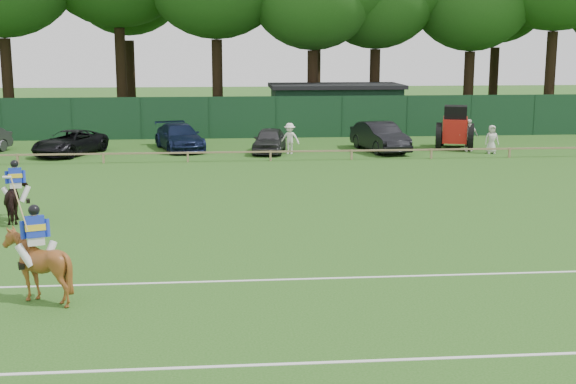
{
  "coord_description": "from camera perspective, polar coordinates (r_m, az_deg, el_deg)",
  "views": [
    {
      "loc": [
        -1.49,
        -18.99,
        5.75
      ],
      "look_at": [
        0.5,
        3.0,
        1.4
      ],
      "focal_mm": 48.0,
      "sensor_mm": 36.0,
      "label": 1
    }
  ],
  "objects": [
    {
      "name": "ground",
      "position": [
        19.9,
        -0.66,
        -5.65
      ],
      "size": [
        160.0,
        160.0,
        0.0
      ],
      "primitive_type": "plane",
      "color": "#1E4C14",
      "rests_on": "ground"
    },
    {
      "name": "horse_dark",
      "position": [
        26.25,
        -19.44,
        -0.59
      ],
      "size": [
        1.13,
        1.8,
        1.4
      ],
      "primitive_type": "imported",
      "rotation": [
        0.0,
        0.0,
        3.38
      ],
      "color": "black",
      "rests_on": "ground"
    },
    {
      "name": "horse_chestnut",
      "position": [
        18.07,
        -18.06,
        -5.22
      ],
      "size": [
        1.75,
        1.86,
        1.66
      ],
      "primitive_type": "imported",
      "rotation": [
        0.0,
        0.0,
        3.46
      ],
      "color": "brown",
      "rests_on": "ground"
    },
    {
      "name": "suv_black",
      "position": [
        40.98,
        -15.86,
        3.53
      ],
      "size": [
        3.76,
        4.94,
        1.25
      ],
      "primitive_type": "imported",
      "rotation": [
        0.0,
        0.0,
        -0.44
      ],
      "color": "black",
      "rests_on": "ground"
    },
    {
      "name": "sedan_navy",
      "position": [
        41.64,
        -8.05,
        4.06
      ],
      "size": [
        3.21,
        5.13,
        1.39
      ],
      "primitive_type": "imported",
      "rotation": [
        0.0,
        0.0,
        0.29
      ],
      "color": "#131C3B",
      "rests_on": "ground"
    },
    {
      "name": "hatch_grey",
      "position": [
        40.25,
        -1.39,
        3.85
      ],
      "size": [
        2.18,
        4.0,
        1.29
      ],
      "primitive_type": "imported",
      "rotation": [
        0.0,
        0.0,
        -0.18
      ],
      "color": "#323134",
      "rests_on": "ground"
    },
    {
      "name": "estate_black",
      "position": [
        40.99,
        6.84,
        4.08
      ],
      "size": [
        2.56,
        4.89,
        1.53
      ],
      "primitive_type": "imported",
      "rotation": [
        0.0,
        0.0,
        0.21
      ],
      "color": "black",
      "rests_on": "ground"
    },
    {
      "name": "spectator_left",
      "position": [
        39.75,
        0.13,
        3.99
      ],
      "size": [
        1.17,
        0.89,
        1.6
      ],
      "primitive_type": "imported",
      "rotation": [
        0.0,
        0.0,
        -0.32
      ],
      "color": "white",
      "rests_on": "ground"
    },
    {
      "name": "spectator_mid",
      "position": [
        41.75,
        13.21,
        4.12
      ],
      "size": [
        1.01,
        0.43,
        1.71
      ],
      "primitive_type": "imported",
      "rotation": [
        0.0,
        0.0,
        -0.01
      ],
      "color": "white",
      "rests_on": "ground"
    },
    {
      "name": "spectator_right",
      "position": [
        41.25,
        14.85,
        3.79
      ],
      "size": [
        0.74,
        0.49,
        1.48
      ],
      "primitive_type": "imported",
      "rotation": [
        0.0,
        0.0,
        -0.03
      ],
      "color": "beige",
      "rests_on": "ground"
    },
    {
      "name": "rider_dark",
      "position": [
        26.12,
        -19.54,
        0.84
      ],
      "size": [
        0.93,
        0.48,
        1.41
      ],
      "rotation": [
        0.0,
        0.0,
        3.38
      ],
      "color": "silver",
      "rests_on": "ground"
    },
    {
      "name": "rider_chestnut",
      "position": [
        17.86,
        -18.21,
        -2.92
      ],
      "size": [
        0.98,
        0.54,
        2.05
      ],
      "rotation": [
        0.0,
        0.0,
        3.46
      ],
      "color": "silver",
      "rests_on": "ground"
    },
    {
      "name": "pitch_lines",
      "position": [
        16.59,
        0.31,
        -9.11
      ],
      "size": [
        60.0,
        5.1,
        0.01
      ],
      "color": "silver",
      "rests_on": "ground"
    },
    {
      "name": "pitch_rail",
      "position": [
        37.4,
        -2.84,
        2.97
      ],
      "size": [
        62.1,
        0.1,
        0.5
      ],
      "color": "#997F5B",
      "rests_on": "ground"
    },
    {
      "name": "perimeter_fence",
      "position": [
        46.24,
        -3.32,
        5.54
      ],
      "size": [
        92.08,
        0.08,
        2.5
      ],
      "color": "#14351E",
      "rests_on": "ground"
    },
    {
      "name": "utility_shed",
      "position": [
        49.74,
        3.53,
        6.26
      ],
      "size": [
        8.4,
        4.4,
        3.04
      ],
      "color": "#14331E",
      "rests_on": "ground"
    },
    {
      "name": "tree_row",
      "position": [
        54.41,
        -1.47,
        5.07
      ],
      "size": [
        96.0,
        12.0,
        21.0
      ],
      "primitive_type": null,
      "color": "#26561C",
      "rests_on": "ground"
    },
    {
      "name": "tractor",
      "position": [
        42.55,
        12.27,
        4.63
      ],
      "size": [
        2.62,
        3.22,
        2.35
      ],
      "rotation": [
        0.0,
        0.0,
        -0.31
      ],
      "color": "#B41710",
      "rests_on": "ground"
    }
  ]
}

